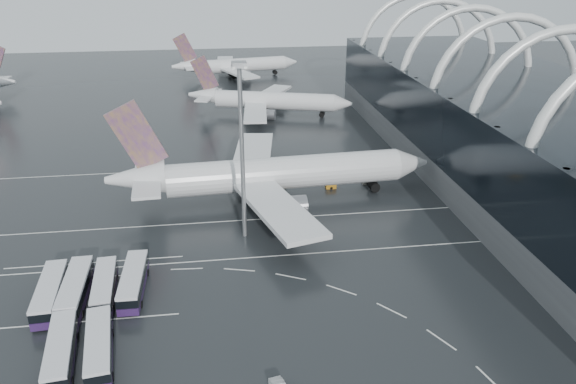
{
  "coord_description": "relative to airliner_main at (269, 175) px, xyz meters",
  "views": [
    {
      "loc": [
        -3.98,
        -82.19,
        46.6
      ],
      "look_at": [
        8.71,
        8.01,
        7.0
      ],
      "focal_mm": 35.0,
      "sensor_mm": 36.0,
      "label": 1
    }
  ],
  "objects": [
    {
      "name": "lane_marking_far",
      "position": [
        -6.64,
        19.53,
        -5.48
      ],
      "size": [
        120.0,
        0.25,
        0.01
      ],
      "primitive_type": "cube",
      "color": "silver",
      "rests_on": "ground"
    },
    {
      "name": "bus_row_near_c",
      "position": [
        -27.34,
        -30.7,
        -3.78
      ],
      "size": [
        3.76,
        12.78,
        3.1
      ],
      "rotation": [
        0.0,
        0.0,
        1.64
      ],
      "color": "#25143F",
      "rests_on": "ground"
    },
    {
      "name": "bus_bay_line_south",
      "position": [
        -30.64,
        -36.47,
        -5.48
      ],
      "size": [
        28.0,
        0.25,
        0.01
      ],
      "primitive_type": "cube",
      "color": "silver",
      "rests_on": "ground"
    },
    {
      "name": "gse_cart_belly_d",
      "position": [
        21.84,
        5.51,
        -4.88
      ],
      "size": [
        2.23,
        1.32,
        1.21
      ],
      "primitive_type": "cube",
      "color": "slate",
      "rests_on": "ground"
    },
    {
      "name": "bus_row_near_a",
      "position": [
        -34.66,
        -31.51,
        -3.65
      ],
      "size": [
        3.88,
        13.7,
        3.33
      ],
      "rotation": [
        0.0,
        0.0,
        1.63
      ],
      "color": "#25143F",
      "rests_on": "ground"
    },
    {
      "name": "airliner_gate_c",
      "position": [
        -0.79,
        118.73,
        -1.02
      ],
      "size": [
        50.03,
        45.54,
        17.86
      ],
      "rotation": [
        0.0,
        0.0,
        0.18
      ],
      "color": "silver",
      "rests_on": "ground"
    },
    {
      "name": "terminal",
      "position": [
        54.92,
        -0.63,
        5.39
      ],
      "size": [
        42.0,
        160.0,
        34.9
      ],
      "color": "#55575A",
      "rests_on": "ground"
    },
    {
      "name": "ground",
      "position": [
        -6.64,
        -20.47,
        -5.48
      ],
      "size": [
        420.0,
        420.0,
        0.0
      ],
      "primitive_type": "plane",
      "color": "black",
      "rests_on": "ground"
    },
    {
      "name": "floodlight_mast",
      "position": [
        -5.92,
        -14.6,
        13.67
      ],
      "size": [
        2.33,
        2.33,
        30.46
      ],
      "color": "gray",
      "rests_on": "ground"
    },
    {
      "name": "airliner_main",
      "position": [
        0.0,
        0.0,
        0.0
      ],
      "size": [
        64.65,
        56.63,
        21.9
      ],
      "rotation": [
        0.0,
        0.0,
        0.06
      ],
      "color": "silver",
      "rests_on": "ground"
    },
    {
      "name": "lane_marking_mid",
      "position": [
        -6.64,
        -8.47,
        -5.48
      ],
      "size": [
        120.0,
        0.25,
        0.01
      ],
      "primitive_type": "cube",
      "color": "silver",
      "rests_on": "ground"
    },
    {
      "name": "lane_marking_near",
      "position": [
        -6.64,
        -22.47,
        -5.48
      ],
      "size": [
        120.0,
        0.25,
        0.01
      ],
      "primitive_type": "cube",
      "color": "silver",
      "rests_on": "ground"
    },
    {
      "name": "bus_row_near_d",
      "position": [
        -23.33,
        -29.96,
        -3.68
      ],
      "size": [
        3.38,
        13.39,
        3.28
      ],
      "rotation": [
        0.0,
        0.0,
        1.55
      ],
      "color": "#25143F",
      "rests_on": "ground"
    },
    {
      "name": "bus_row_near_b",
      "position": [
        -31.29,
        -31.08,
        -3.62
      ],
      "size": [
        3.52,
        13.81,
        3.39
      ],
      "rotation": [
        0.0,
        0.0,
        1.59
      ],
      "color": "#25143F",
      "rests_on": "ground"
    },
    {
      "name": "airliner_gate_b",
      "position": [
        6.02,
        62.82,
        -1.11
      ],
      "size": [
        49.35,
        43.8,
        17.47
      ],
      "rotation": [
        0.0,
        0.0,
        -0.3
      ],
      "color": "silver",
      "rests_on": "ground"
    },
    {
      "name": "bus_row_far_c",
      "position": [
        -25.87,
        -44.54,
        -3.7
      ],
      "size": [
        4.78,
        13.46,
        3.24
      ],
      "rotation": [
        0.0,
        0.0,
        1.71
      ],
      "color": "#25143F",
      "rests_on": "ground"
    },
    {
      "name": "gse_cart_belly_a",
      "position": [
        13.58,
        4.29,
        -4.89
      ],
      "size": [
        2.18,
        1.29,
        1.19
      ],
      "primitive_type": "cube",
      "color": "#B97818",
      "rests_on": "ground"
    },
    {
      "name": "gse_cart_belly_c",
      "position": [
        3.44,
        -1.96,
        -4.92
      ],
      "size": [
        2.08,
        1.23,
        1.14
      ],
      "primitive_type": "cube",
      "color": "#B97818",
      "rests_on": "ground"
    },
    {
      "name": "bus_row_far_b",
      "position": [
        -30.33,
        -44.72,
        -3.7
      ],
      "size": [
        4.51,
        13.4,
        3.24
      ],
      "rotation": [
        0.0,
        0.0,
        1.69
      ],
      "color": "#25143F",
      "rests_on": "ground"
    },
    {
      "name": "bus_bay_line_north",
      "position": [
        -30.64,
        -20.47,
        -5.48
      ],
      "size": [
        28.0,
        0.25,
        0.01
      ],
      "primitive_type": "cube",
      "color": "silver",
      "rests_on": "ground"
    }
  ]
}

